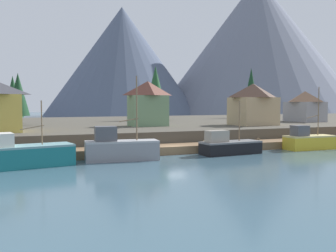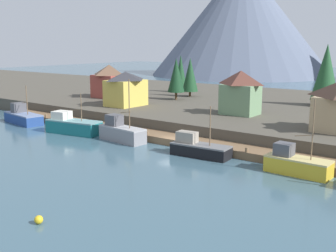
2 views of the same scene
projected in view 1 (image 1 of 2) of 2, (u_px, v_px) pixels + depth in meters
ground_plane at (130, 143)px, 64.51m from camera, size 400.00×400.00×1.00m
dock at (169, 149)px, 47.75m from camera, size 80.00×4.00×1.60m
shoreline_bank at (113, 128)px, 75.52m from camera, size 400.00×56.00×2.50m
mountain_central_peak at (122, 62)px, 184.44m from camera, size 75.17×75.17×52.18m
mountain_east_peak at (257, 46)px, 204.80m from camera, size 109.39×109.39×72.95m
fishing_boat_teal at (22, 155)px, 37.08m from camera, size 9.51×4.68×6.53m
fishing_boat_grey at (120, 148)px, 41.51m from camera, size 8.11×3.30×9.22m
fishing_boat_black at (229, 146)px, 46.54m from camera, size 7.84×3.27×6.55m
fishing_boat_yellow at (308, 141)px, 51.47m from camera, size 7.03×2.74×8.46m
house_yellow at (0, 107)px, 49.81m from camera, size 5.65×7.18×6.47m
house_green at (148, 103)px, 61.93m from camera, size 6.04×4.63×7.28m
house_grey at (305, 106)px, 76.37m from camera, size 5.49×7.28×6.08m
house_tan at (253, 104)px, 64.47m from camera, size 6.93×6.35×7.01m
conifer_near_left at (18, 94)px, 62.50m from camera, size 3.58×3.58×8.69m
conifer_near_right at (251, 90)px, 95.37m from camera, size 4.06×4.06×12.46m
conifer_mid_left at (13, 97)px, 68.12m from camera, size 3.56×3.56×8.59m
conifer_mid_right at (156, 91)px, 81.85m from camera, size 5.21×5.21×11.63m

